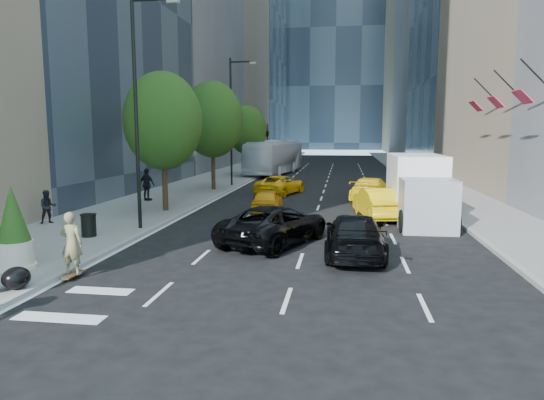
% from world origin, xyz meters
% --- Properties ---
extents(ground, '(160.00, 160.00, 0.00)m').
position_xyz_m(ground, '(0.00, 0.00, 0.00)').
color(ground, black).
rests_on(ground, ground).
extents(sidewalk_left, '(6.00, 120.00, 0.15)m').
position_xyz_m(sidewalk_left, '(-9.00, 30.00, 0.07)').
color(sidewalk_left, slate).
rests_on(sidewalk_left, ground).
extents(sidewalk_right, '(4.00, 120.00, 0.15)m').
position_xyz_m(sidewalk_right, '(10.00, 30.00, 0.07)').
color(sidewalk_right, slate).
rests_on(sidewalk_right, ground).
extents(tower_left_end, '(20.00, 28.00, 60.00)m').
position_xyz_m(tower_left_end, '(-22.00, 92.00, 30.00)').
color(tower_left_end, '#293341').
rests_on(tower_left_end, ground).
extents(tower_right_far, '(20.00, 24.00, 50.00)m').
position_xyz_m(tower_right_far, '(22.00, 98.00, 25.00)').
color(tower_right_far, '#82705A').
rests_on(tower_right_far, ground).
extents(lamp_near, '(2.13, 0.22, 10.00)m').
position_xyz_m(lamp_near, '(-6.32, 4.00, 5.81)').
color(lamp_near, black).
rests_on(lamp_near, sidewalk_left).
extents(lamp_far, '(2.13, 0.22, 10.00)m').
position_xyz_m(lamp_far, '(-6.32, 22.00, 5.81)').
color(lamp_far, black).
rests_on(lamp_far, sidewalk_left).
extents(tree_near, '(4.20, 4.20, 7.46)m').
position_xyz_m(tree_near, '(-7.20, 9.00, 4.97)').
color(tree_near, '#312013').
rests_on(tree_near, sidewalk_left).
extents(tree_mid, '(4.50, 4.50, 7.99)m').
position_xyz_m(tree_mid, '(-7.20, 19.00, 5.32)').
color(tree_mid, '#312013').
rests_on(tree_mid, sidewalk_left).
extents(tree_far, '(3.90, 3.90, 6.92)m').
position_xyz_m(tree_far, '(-7.20, 32.00, 4.62)').
color(tree_far, '#312013').
rests_on(tree_far, sidewalk_left).
extents(traffic_signal, '(2.48, 0.53, 5.20)m').
position_xyz_m(traffic_signal, '(-6.40, 40.00, 4.23)').
color(traffic_signal, black).
rests_on(traffic_signal, sidewalk_left).
extents(facade_flags, '(1.85, 13.30, 2.05)m').
position_xyz_m(facade_flags, '(10.64, 10.00, 6.18)').
color(facade_flags, black).
rests_on(facade_flags, ground).
extents(skateboarder, '(0.71, 0.47, 1.91)m').
position_xyz_m(skateboarder, '(-5.60, -3.00, 0.95)').
color(skateboarder, olive).
rests_on(skateboarder, ground).
extents(black_sedan_lincoln, '(4.44, 6.04, 1.53)m').
position_xyz_m(black_sedan_lincoln, '(-0.22, 2.48, 0.76)').
color(black_sedan_lincoln, black).
rests_on(black_sedan_lincoln, ground).
extents(black_sedan_mercedes, '(2.10, 5.13, 1.49)m').
position_xyz_m(black_sedan_mercedes, '(2.86, 1.00, 0.74)').
color(black_sedan_mercedes, black).
rests_on(black_sedan_mercedes, ground).
extents(taxi_a, '(1.62, 3.77, 1.27)m').
position_xyz_m(taxi_a, '(-1.73, 10.17, 0.63)').
color(taxi_a, orange).
rests_on(taxi_a, ground).
extents(taxi_b, '(2.52, 5.03, 1.58)m').
position_xyz_m(taxi_b, '(4.20, 9.00, 0.79)').
color(taxi_b, '#E0B60B').
rests_on(taxi_b, ground).
extents(taxi_c, '(3.58, 5.26, 1.34)m').
position_xyz_m(taxi_c, '(-2.00, 18.00, 0.67)').
color(taxi_c, yellow).
rests_on(taxi_c, ground).
extents(taxi_d, '(3.15, 5.52, 1.51)m').
position_xyz_m(taxi_d, '(4.20, 15.50, 0.75)').
color(taxi_d, yellow).
rests_on(taxi_d, ground).
extents(city_bus, '(4.75, 13.26, 3.61)m').
position_xyz_m(city_bus, '(-4.80, 34.91, 1.81)').
color(city_bus, white).
rests_on(city_bus, ground).
extents(box_truck, '(2.62, 6.86, 3.25)m').
position_xyz_m(box_truck, '(6.09, 8.33, 1.65)').
color(box_truck, silver).
rests_on(box_truck, ground).
extents(pedestrian_a, '(0.96, 0.94, 1.56)m').
position_xyz_m(pedestrian_a, '(-11.20, 4.42, 0.93)').
color(pedestrian_a, black).
rests_on(pedestrian_a, sidewalk_left).
extents(pedestrian_b, '(1.28, 0.89, 2.02)m').
position_xyz_m(pedestrian_b, '(-9.68, 12.44, 1.16)').
color(pedestrian_b, black).
rests_on(pedestrian_b, sidewalk_left).
extents(trash_can, '(0.59, 0.59, 0.89)m').
position_xyz_m(trash_can, '(-7.84, 2.00, 0.59)').
color(trash_can, black).
rests_on(trash_can, sidewalk_left).
extents(planter_shrub, '(1.09, 1.09, 2.61)m').
position_xyz_m(planter_shrub, '(-7.68, -2.73, 1.39)').
color(planter_shrub, beige).
rests_on(planter_shrub, sidewalk_left).
extents(garbage_bags, '(1.23, 1.18, 0.61)m').
position_xyz_m(garbage_bags, '(-6.54, -4.75, 0.44)').
color(garbage_bags, black).
rests_on(garbage_bags, sidewalk_left).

